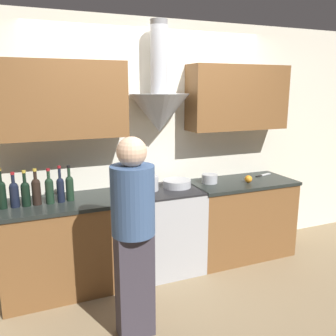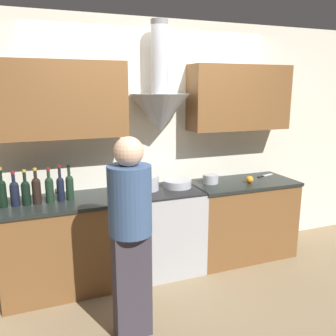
# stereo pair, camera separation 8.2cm
# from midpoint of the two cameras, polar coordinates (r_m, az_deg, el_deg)

# --- Properties ---
(ground_plane) EXTENTS (12.00, 12.00, 0.00)m
(ground_plane) POSITION_cam_midpoint_polar(r_m,az_deg,el_deg) (3.74, 1.94, -17.92)
(ground_plane) COLOR #847051
(wall_back) EXTENTS (8.40, 0.61, 2.60)m
(wall_back) POSITION_cam_midpoint_polar(r_m,az_deg,el_deg) (3.79, -1.56, 6.07)
(wall_back) COLOR silver
(wall_back) RESTS_ON ground_plane
(counter_left) EXTENTS (1.25, 0.62, 0.88)m
(counter_left) POSITION_cam_midpoint_polar(r_m,az_deg,el_deg) (3.60, -14.84, -11.69)
(counter_left) COLOR brown
(counter_left) RESTS_ON ground_plane
(counter_right) EXTENTS (1.18, 0.62, 0.88)m
(counter_right) POSITION_cam_midpoint_polar(r_m,az_deg,el_deg) (4.21, 12.17, -7.90)
(counter_right) COLOR brown
(counter_right) RESTS_ON ground_plane
(stove_range) EXTENTS (0.72, 0.60, 0.88)m
(stove_range) POSITION_cam_midpoint_polar(r_m,az_deg,el_deg) (3.81, 0.06, -9.82)
(stove_range) COLOR #A8AAAF
(stove_range) RESTS_ON ground_plane
(wine_bottle_0) EXTENTS (0.07, 0.07, 0.36)m
(wine_bottle_0) POSITION_cam_midpoint_polar(r_m,az_deg,el_deg) (3.40, -24.44, -3.50)
(wine_bottle_0) COLOR black
(wine_bottle_0) RESTS_ON counter_left
(wine_bottle_1) EXTENTS (0.08, 0.08, 0.31)m
(wine_bottle_1) POSITION_cam_midpoint_polar(r_m,az_deg,el_deg) (3.40, -22.76, -3.58)
(wine_bottle_1) COLOR black
(wine_bottle_1) RESTS_ON counter_left
(wine_bottle_2) EXTENTS (0.08, 0.08, 0.32)m
(wine_bottle_2) POSITION_cam_midpoint_polar(r_m,az_deg,el_deg) (3.39, -21.22, -3.49)
(wine_bottle_2) COLOR black
(wine_bottle_2) RESTS_ON counter_left
(wine_bottle_3) EXTENTS (0.08, 0.08, 0.33)m
(wine_bottle_3) POSITION_cam_midpoint_polar(r_m,az_deg,el_deg) (3.40, -19.71, -3.20)
(wine_bottle_3) COLOR black
(wine_bottle_3) RESTS_ON counter_left
(wine_bottle_4) EXTENTS (0.07, 0.07, 0.32)m
(wine_bottle_4) POSITION_cam_midpoint_polar(r_m,az_deg,el_deg) (3.39, -17.83, -3.14)
(wine_bottle_4) COLOR black
(wine_bottle_4) RESTS_ON counter_left
(wine_bottle_5) EXTENTS (0.07, 0.07, 0.34)m
(wine_bottle_5) POSITION_cam_midpoint_polar(r_m,az_deg,el_deg) (3.40, -16.21, -3.01)
(wine_bottle_5) COLOR black
(wine_bottle_5) RESTS_ON counter_left
(wine_bottle_6) EXTENTS (0.07, 0.07, 0.33)m
(wine_bottle_6) POSITION_cam_midpoint_polar(r_m,az_deg,el_deg) (3.42, -14.84, -2.80)
(wine_bottle_6) COLOR black
(wine_bottle_6) RESTS_ON counter_left
(stock_pot) EXTENTS (0.22, 0.22, 0.15)m
(stock_pot) POSITION_cam_midpoint_polar(r_m,az_deg,el_deg) (3.64, -2.60, -2.41)
(stock_pot) COLOR #A8AAAF
(stock_pot) RESTS_ON stove_range
(mixing_bowl) EXTENTS (0.30, 0.30, 0.08)m
(mixing_bowl) POSITION_cam_midpoint_polar(r_m,az_deg,el_deg) (3.75, 2.13, -2.50)
(mixing_bowl) COLOR #A8AAAF
(mixing_bowl) RESTS_ON stove_range
(orange_fruit) EXTENTS (0.08, 0.08, 0.08)m
(orange_fruit) POSITION_cam_midpoint_polar(r_m,az_deg,el_deg) (4.01, 13.52, -1.80)
(orange_fruit) COLOR orange
(orange_fruit) RESTS_ON counter_right
(saucepan) EXTENTS (0.17, 0.17, 0.10)m
(saucepan) POSITION_cam_midpoint_polar(r_m,az_deg,el_deg) (3.93, 7.41, -1.73)
(saucepan) COLOR #A8AAAF
(saucepan) RESTS_ON counter_right
(chefs_knife) EXTENTS (0.26, 0.10, 0.01)m
(chefs_knife) POSITION_cam_midpoint_polar(r_m,az_deg,el_deg) (4.39, 15.82, -1.18)
(chefs_knife) COLOR silver
(chefs_knife) RESTS_ON counter_right
(person_foreground_left) EXTENTS (0.32, 0.32, 1.57)m
(person_foreground_left) POSITION_cam_midpoint_polar(r_m,az_deg,el_deg) (2.70, -5.16, -9.82)
(person_foreground_left) COLOR #38333D
(person_foreground_left) RESTS_ON ground_plane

